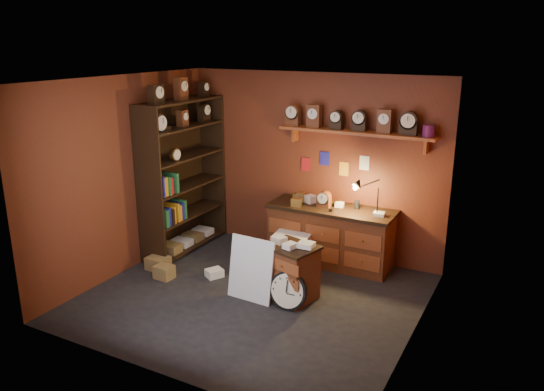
% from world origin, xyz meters
% --- Properties ---
extents(floor, '(4.00, 4.00, 0.00)m').
position_xyz_m(floor, '(0.00, 0.00, 0.00)').
color(floor, black).
rests_on(floor, ground).
extents(room_shell, '(4.02, 3.62, 2.71)m').
position_xyz_m(room_shell, '(0.04, 0.11, 1.72)').
color(room_shell, maroon).
rests_on(room_shell, ground).
extents(shelving_unit, '(0.47, 1.60, 2.58)m').
position_xyz_m(shelving_unit, '(-1.79, 0.98, 1.25)').
color(shelving_unit, black).
rests_on(shelving_unit, ground).
extents(workbench, '(1.81, 0.66, 1.36)m').
position_xyz_m(workbench, '(0.45, 1.47, 0.47)').
color(workbench, brown).
rests_on(workbench, ground).
extents(low_cabinet, '(0.72, 0.65, 0.79)m').
position_xyz_m(low_cabinet, '(0.42, 0.23, 0.38)').
color(low_cabinet, brown).
rests_on(low_cabinet, ground).
extents(big_round_clock, '(0.48, 0.16, 0.48)m').
position_xyz_m(big_round_clock, '(0.52, -0.04, 0.24)').
color(big_round_clock, black).
rests_on(big_round_clock, ground).
extents(white_panel, '(0.62, 0.20, 0.81)m').
position_xyz_m(white_panel, '(-0.01, -0.02, 0.00)').
color(white_panel, silver).
rests_on(white_panel, ground).
extents(mini_fridge, '(0.56, 0.58, 0.52)m').
position_xyz_m(mini_fridge, '(0.05, 1.07, 0.26)').
color(mini_fridge, silver).
rests_on(mini_fridge, ground).
extents(floor_box_a, '(0.30, 0.26, 0.18)m').
position_xyz_m(floor_box_a, '(-1.62, 0.13, 0.09)').
color(floor_box_a, olive).
rests_on(floor_box_a, ground).
extents(floor_box_b, '(0.27, 0.28, 0.11)m').
position_xyz_m(floor_box_b, '(-0.77, 0.29, 0.05)').
color(floor_box_b, white).
rests_on(floor_box_b, ground).
extents(floor_box_c, '(0.26, 0.22, 0.18)m').
position_xyz_m(floor_box_c, '(-1.35, -0.07, 0.09)').
color(floor_box_c, olive).
rests_on(floor_box_c, ground).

